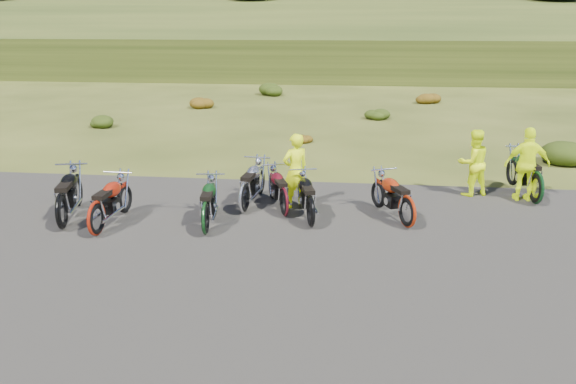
# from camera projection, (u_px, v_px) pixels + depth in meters

# --- Properties ---
(ground) EXTENTS (300.00, 300.00, 0.00)m
(ground) POSITION_uv_depth(u_px,v_px,m) (282.00, 235.00, 11.94)
(ground) COLOR #333C14
(ground) RESTS_ON ground
(gravel_pad) EXTENTS (20.00, 12.00, 0.04)m
(gravel_pad) POSITION_uv_depth(u_px,v_px,m) (269.00, 276.00, 10.04)
(gravel_pad) COLOR black
(gravel_pad) RESTS_ON ground
(hill_slope) EXTENTS (300.00, 45.97, 9.37)m
(hill_slope) POSITION_uv_depth(u_px,v_px,m) (340.00, 61.00, 59.36)
(hill_slope) COLOR #263612
(hill_slope) RESTS_ON ground
(hill_plateau) EXTENTS (300.00, 90.00, 9.17)m
(hill_plateau) POSITION_uv_depth(u_px,v_px,m) (347.00, 39.00, 116.26)
(hill_plateau) COLOR #263612
(hill_plateau) RESTS_ON ground
(shrub_1) EXTENTS (1.03, 1.03, 0.61)m
(shrub_1) POSITION_uv_depth(u_px,v_px,m) (100.00, 120.00, 23.54)
(shrub_1) COLOR #1C310C
(shrub_1) RESTS_ON ground
(shrub_2) EXTENTS (1.30, 1.30, 0.77)m
(shrub_2) POSITION_uv_depth(u_px,v_px,m) (200.00, 101.00, 28.23)
(shrub_2) COLOR #6B380D
(shrub_2) RESTS_ON ground
(shrub_3) EXTENTS (1.56, 1.56, 0.92)m
(shrub_3) POSITION_uv_depth(u_px,v_px,m) (272.00, 88.00, 32.92)
(shrub_3) COLOR #1C310C
(shrub_3) RESTS_ON ground
(shrub_4) EXTENTS (0.77, 0.77, 0.45)m
(shrub_4) POSITION_uv_depth(u_px,v_px,m) (302.00, 137.00, 20.64)
(shrub_4) COLOR #6B380D
(shrub_4) RESTS_ON ground
(shrub_5) EXTENTS (1.03, 1.03, 0.61)m
(shrub_5) POSITION_uv_depth(u_px,v_px,m) (376.00, 113.00, 25.33)
(shrub_5) COLOR #1C310C
(shrub_5) RESTS_ON ground
(shrub_6) EXTENTS (1.30, 1.30, 0.77)m
(shrub_6) POSITION_uv_depth(u_px,v_px,m) (427.00, 96.00, 30.02)
(shrub_6) COLOR #6B380D
(shrub_6) RESTS_ON ground
(shrub_7) EXTENTS (1.56, 1.56, 0.92)m
(shrub_7) POSITION_uv_depth(u_px,v_px,m) (571.00, 149.00, 17.65)
(shrub_7) COLOR #1C310C
(shrub_7) RESTS_ON ground
(motorcycle_0) EXTENTS (1.26, 2.35, 1.17)m
(motorcycle_0) POSITION_uv_depth(u_px,v_px,m) (64.00, 230.00, 12.23)
(motorcycle_0) COLOR black
(motorcycle_0) RESTS_ON ground
(motorcycle_1) EXTENTS (0.78, 2.12, 1.10)m
(motorcycle_1) POSITION_uv_depth(u_px,v_px,m) (98.00, 236.00, 11.87)
(motorcycle_1) COLOR maroon
(motorcycle_1) RESTS_ON ground
(motorcycle_2) EXTENTS (0.91, 2.07, 1.05)m
(motorcycle_2) POSITION_uv_depth(u_px,v_px,m) (206.00, 235.00, 11.92)
(motorcycle_2) COLOR black
(motorcycle_2) RESTS_ON ground
(motorcycle_3) EXTENTS (0.92, 2.15, 1.10)m
(motorcycle_3) POSITION_uv_depth(u_px,v_px,m) (245.00, 213.00, 13.24)
(motorcycle_3) COLOR #ADACB1
(motorcycle_3) RESTS_ON ground
(motorcycle_4) EXTENTS (1.25, 2.00, 1.00)m
(motorcycle_4) POSITION_uv_depth(u_px,v_px,m) (284.00, 217.00, 13.01)
(motorcycle_4) COLOR #4E0D15
(motorcycle_4) RESTS_ON ground
(motorcycle_5) EXTENTS (1.13, 2.10, 1.05)m
(motorcycle_5) POSITION_uv_depth(u_px,v_px,m) (311.00, 228.00, 12.33)
(motorcycle_5) COLOR black
(motorcycle_5) RESTS_ON ground
(motorcycle_6) EXTENTS (1.47, 2.13, 1.06)m
(motorcycle_6) POSITION_uv_depth(u_px,v_px,m) (406.00, 228.00, 12.31)
(motorcycle_6) COLOR #9E260B
(motorcycle_6) RESTS_ON ground
(motorcycle_7) EXTENTS (1.00, 2.36, 1.20)m
(motorcycle_7) POSITION_uv_depth(u_px,v_px,m) (534.00, 205.00, 13.86)
(motorcycle_7) COLOR black
(motorcycle_7) RESTS_ON ground
(person_middle) EXTENTS (0.79, 0.72, 1.80)m
(person_middle) POSITION_uv_depth(u_px,v_px,m) (295.00, 172.00, 13.36)
(person_middle) COLOR #E3FA0D
(person_middle) RESTS_ON ground
(person_right_a) EXTENTS (1.01, 0.90, 1.71)m
(person_right_a) POSITION_uv_depth(u_px,v_px,m) (473.00, 164.00, 14.29)
(person_right_a) COLOR #E3FA0D
(person_right_a) RESTS_ON ground
(person_right_b) EXTENTS (1.09, 0.46, 1.85)m
(person_right_b) POSITION_uv_depth(u_px,v_px,m) (527.00, 166.00, 13.86)
(person_right_b) COLOR #E3FA0D
(person_right_b) RESTS_ON ground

